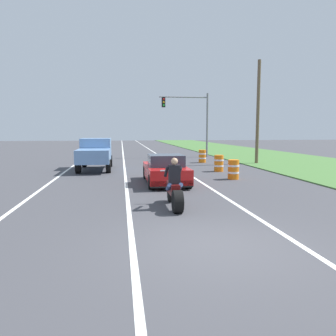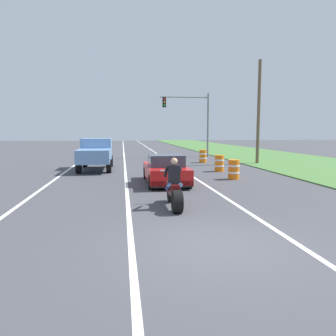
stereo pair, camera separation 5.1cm
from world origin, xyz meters
TOP-DOWN VIEW (x-y plane):
  - ground_plane at (0.00, 0.00)m, footprint 160.00×160.00m
  - lane_stripe_left_solid at (-5.40, 20.00)m, footprint 0.14×120.00m
  - lane_stripe_right_solid at (1.80, 20.00)m, footprint 0.14×120.00m
  - lane_stripe_centre_dashed at (-1.80, 20.00)m, footprint 0.14×120.00m
  - grass_verge_right at (11.92, 20.00)m, footprint 10.00×120.00m
  - motorcycle_with_rider at (-0.35, 3.45)m, footprint 0.70×2.21m
  - sports_car_red at (0.04, 8.46)m, footprint 1.84×4.30m
  - pickup_truck_left_lane_light_blue at (-3.64, 14.47)m, footprint 2.02×4.80m
  - traffic_light_mast_near at (4.68, 23.69)m, footprint 4.67×0.34m
  - utility_pole_roadside at (8.13, 16.73)m, footprint 0.24×0.24m
  - construction_barrel_nearest at (3.68, 9.30)m, footprint 0.58×0.58m
  - construction_barrel_mid at (3.90, 12.55)m, footprint 0.58×0.58m
  - construction_barrel_far at (4.29, 18.20)m, footprint 0.58×0.58m

SIDE VIEW (x-z plane):
  - ground_plane at x=0.00m, z-range 0.00..0.00m
  - lane_stripe_left_solid at x=-5.40m, z-range 0.00..0.01m
  - lane_stripe_right_solid at x=1.80m, z-range 0.00..0.01m
  - lane_stripe_centre_dashed at x=-1.80m, z-range 0.00..0.01m
  - grass_verge_right at x=11.92m, z-range 0.00..0.06m
  - construction_barrel_nearest at x=3.68m, z-range 0.00..1.00m
  - construction_barrel_mid at x=3.90m, z-range 0.00..1.00m
  - construction_barrel_far at x=4.29m, z-range 0.00..1.00m
  - motorcycle_with_rider at x=-0.35m, z-range -0.22..1.40m
  - sports_car_red at x=0.04m, z-range -0.05..1.31m
  - pickup_truck_left_lane_light_blue at x=-3.64m, z-range 0.12..2.10m
  - utility_pole_roadside at x=8.13m, z-range 0.00..7.66m
  - traffic_light_mast_near at x=4.68m, z-range 1.00..7.00m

